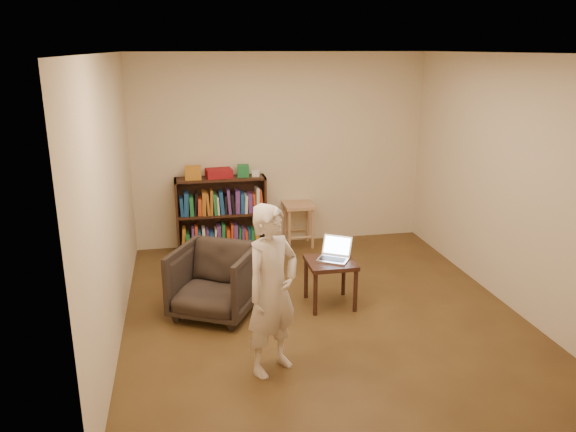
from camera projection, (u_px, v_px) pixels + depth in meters
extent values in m
plane|color=#422C15|center=(320.00, 310.00, 5.90)|extent=(4.50, 4.50, 0.00)
plane|color=white|center=(325.00, 53.00, 5.15)|extent=(4.50, 4.50, 0.00)
plane|color=beige|center=(281.00, 151.00, 7.64)|extent=(4.00, 0.00, 4.00)
plane|color=beige|center=(111.00, 200.00, 5.15)|extent=(0.00, 4.50, 4.50)
plane|color=beige|center=(507.00, 181.00, 5.89)|extent=(0.00, 4.50, 4.50)
cube|color=black|center=(177.00, 216.00, 7.44)|extent=(0.03, 0.30, 1.00)
cube|color=black|center=(264.00, 211.00, 7.66)|extent=(0.03, 0.30, 1.00)
cube|color=black|center=(221.00, 211.00, 7.68)|extent=(1.20, 0.02, 1.00)
cube|color=black|center=(223.00, 248.00, 7.69)|extent=(1.20, 0.30, 0.03)
cube|color=black|center=(221.00, 214.00, 7.55)|extent=(1.14, 0.30, 0.03)
cube|color=black|center=(220.00, 179.00, 7.41)|extent=(1.20, 0.30, 0.03)
cube|color=#C07A21|center=(193.00, 173.00, 7.29)|extent=(0.21, 0.16, 0.17)
cube|color=maroon|center=(219.00, 173.00, 7.42)|extent=(0.36, 0.28, 0.11)
cube|color=#1E7237|center=(243.00, 171.00, 7.46)|extent=(0.17, 0.17, 0.15)
cube|color=white|center=(256.00, 173.00, 7.48)|extent=(0.11, 0.11, 0.08)
cube|color=tan|center=(299.00, 205.00, 7.68)|extent=(0.41, 0.41, 0.04)
cylinder|color=tan|center=(289.00, 230.00, 7.58)|extent=(0.04, 0.04, 0.55)
cylinder|color=tan|center=(313.00, 229.00, 7.64)|extent=(0.04, 0.04, 0.55)
cylinder|color=tan|center=(285.00, 223.00, 7.89)|extent=(0.04, 0.04, 0.55)
cylinder|color=tan|center=(307.00, 222.00, 7.95)|extent=(0.04, 0.04, 0.55)
imported|color=#312820|center=(214.00, 281.00, 5.72)|extent=(1.05, 1.06, 0.72)
cube|color=black|center=(331.00, 262.00, 5.89)|extent=(0.49, 0.49, 0.04)
cylinder|color=black|center=(315.00, 294.00, 5.73)|extent=(0.04, 0.04, 0.46)
cylinder|color=black|center=(355.00, 291.00, 5.81)|extent=(0.04, 0.04, 0.46)
cylinder|color=black|center=(306.00, 278.00, 6.13)|extent=(0.04, 0.04, 0.46)
cylinder|color=black|center=(344.00, 275.00, 6.21)|extent=(0.04, 0.04, 0.46)
cube|color=silver|center=(333.00, 260.00, 5.89)|extent=(0.38, 0.35, 0.02)
cube|color=black|center=(333.00, 259.00, 5.88)|extent=(0.29, 0.24, 0.00)
cube|color=silver|center=(337.00, 245.00, 6.00)|extent=(0.32, 0.26, 0.20)
cube|color=#B5D5FD|center=(337.00, 245.00, 6.00)|extent=(0.28, 0.22, 0.16)
imported|color=beige|center=(272.00, 291.00, 4.61)|extent=(0.64, 0.59, 1.47)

